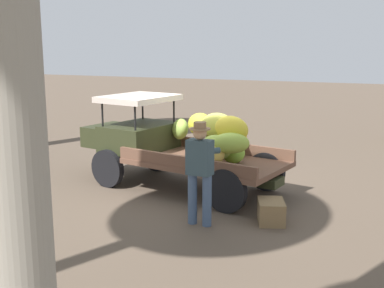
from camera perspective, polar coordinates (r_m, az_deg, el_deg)
ground_plane at (r=10.00m, az=0.02°, el=-5.21°), size 60.00×60.00×0.00m
truck at (r=9.94m, az=-1.45°, el=0.21°), size 4.64×2.43×1.83m
farmer at (r=7.80m, az=0.94°, el=-2.70°), size 0.53×0.47×1.69m
wooden_crate at (r=8.21m, az=9.21°, el=-7.80°), size 0.58×0.68×0.37m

